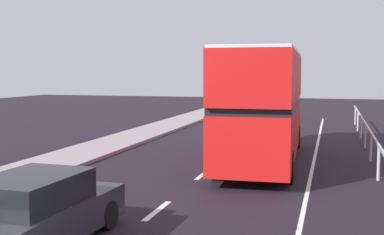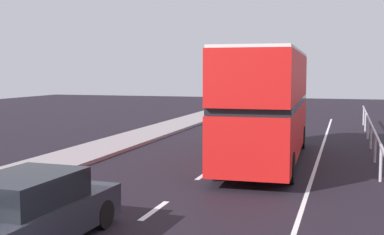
% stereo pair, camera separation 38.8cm
% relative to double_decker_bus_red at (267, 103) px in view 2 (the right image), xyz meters
% --- Properties ---
extents(lane_paint_markings, '(3.67, 46.00, 0.01)m').
position_rel_double_decker_bus_red_xyz_m(lane_paint_markings, '(0.67, -4.61, -2.27)').
color(lane_paint_markings, silver).
rests_on(lane_paint_markings, ground).
extents(double_decker_bus_red, '(2.88, 10.54, 4.25)m').
position_rel_double_decker_bus_red_xyz_m(double_decker_bus_red, '(0.00, 0.00, 0.00)').
color(double_decker_bus_red, red).
rests_on(double_decker_bus_red, ground).
extents(hatchback_car_near, '(1.98, 4.28, 1.47)m').
position_rel_double_decker_bus_red_xyz_m(hatchback_car_near, '(-3.07, -10.77, -1.57)').
color(hatchback_car_near, '#22222B').
rests_on(hatchback_car_near, ground).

